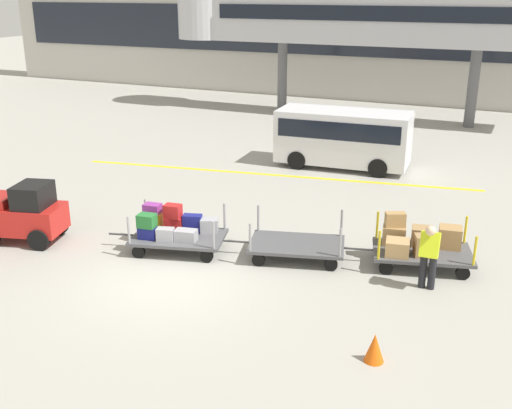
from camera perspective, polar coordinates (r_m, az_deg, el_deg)
The scene contains 11 objects.
ground_plane at distance 14.20m, azimuth -8.27°, elevation -7.06°, with size 120.00×120.00×0.00m, color #9E9B91.
apron_lead_line at distance 21.88m, azimuth 1.62°, elevation 2.78°, with size 14.35×0.20×0.01m, color yellow.
terminal_building at distance 37.33m, azimuth 14.05°, elevation 14.84°, with size 56.26×2.51×7.23m.
jet_bridge at distance 31.99m, azimuth 7.95°, elevation 16.91°, with size 19.73×3.00×6.29m.
baggage_tug at distance 17.05m, azimuth -20.88°, elevation -0.82°, with size 2.32×1.70×1.58m.
baggage_cart_lead at distance 15.61m, azimuth -7.61°, elevation -2.31°, with size 3.08×1.97×1.13m.
baggage_cart_middle at distance 15.08m, azimuth 3.80°, elevation -3.79°, with size 3.08×1.97×1.10m.
baggage_cart_tail at distance 15.12m, azimuth 14.93°, elevation -3.54°, with size 3.08×1.97×1.22m.
baggage_handler at distance 13.83m, azimuth 15.83°, elevation -4.42°, with size 0.41×0.45×1.56m.
shuttle_van at distance 22.82m, azimuth 8.13°, elevation 6.49°, with size 4.92×2.25×2.10m.
safety_cone_near at distance 11.35m, azimuth 10.99°, elevation -12.97°, with size 0.36×0.36×0.55m, color #EA590F.
Camera 1 is at (7.06, -10.58, 6.30)m, focal length 42.89 mm.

